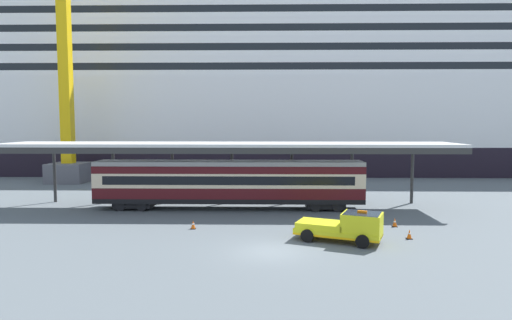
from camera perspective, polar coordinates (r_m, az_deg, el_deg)
name	(u,v)px	position (r m, az deg, el deg)	size (l,w,h in m)	color
ground_plane	(271,251)	(25.23, 1.94, -11.89)	(400.00, 400.00, 0.00)	#555E63
cruise_ship	(370,99)	(75.74, 14.73, 7.75)	(142.53, 30.23, 35.00)	black
platform_canopy	(230,146)	(37.17, -3.49, 1.82)	(38.39, 5.87, 5.61)	silver
train_carriage	(229,182)	(36.99, -3.52, -2.91)	(22.49, 2.81, 4.11)	black
service_truck	(347,226)	(27.45, 11.78, -8.48)	(5.58, 3.82, 2.02)	yellow
traffic_cone_near	(409,234)	(29.38, 19.46, -9.16)	(0.36, 0.36, 0.61)	black
traffic_cone_mid	(395,222)	(32.43, 17.73, -7.79)	(0.36, 0.36, 0.63)	black
traffic_cone_far	(193,225)	(30.61, -8.24, -8.39)	(0.36, 0.36, 0.60)	black
dockside_crane	(69,5)	(59.93, -23.28, 18.18)	(15.05, 4.40, 67.59)	#595960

